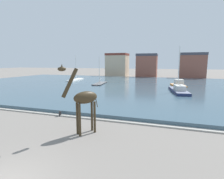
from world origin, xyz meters
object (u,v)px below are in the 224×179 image
at_px(giraffe_statue, 84,99).
at_px(sailboat_navy, 178,91).
at_px(mooring_bollard, 60,114).
at_px(sailboat_white, 77,80).
at_px(sailboat_black, 99,85).
at_px(sailboat_orange, 178,85).

distance_m(giraffe_statue, sailboat_navy, 21.41).
height_order(giraffe_statue, mooring_bollard, giraffe_statue).
distance_m(giraffe_statue, sailboat_white, 37.40).
height_order(giraffe_statue, sailboat_black, sailboat_black).
height_order(sailboat_white, sailboat_black, sailboat_white).
relative_size(giraffe_statue, sailboat_navy, 0.54).
xyz_separation_m(giraffe_statue, mooring_bollard, (-4.26, 3.16, -2.37)).
distance_m(sailboat_white, sailboat_black, 11.84).
bearing_deg(sailboat_black, sailboat_orange, 9.21).
bearing_deg(sailboat_orange, sailboat_white, 170.86).
bearing_deg(sailboat_white, sailboat_orange, -9.14).
bearing_deg(giraffe_statue, sailboat_black, 109.84).
distance_m(sailboat_black, mooring_bollard, 22.72).
xyz_separation_m(giraffe_statue, sailboat_black, (-9.14, 25.35, -2.28)).
bearing_deg(sailboat_orange, giraffe_statue, -105.11).
relative_size(sailboat_navy, mooring_bollard, 18.84).
distance_m(sailboat_orange, sailboat_black, 16.94).
bearing_deg(sailboat_white, giraffe_statue, -59.89).
xyz_separation_m(sailboat_orange, sailboat_black, (-16.72, -2.71, -0.26)).
relative_size(sailboat_white, mooring_bollard, 19.40).
xyz_separation_m(sailboat_white, sailboat_black, (9.59, -6.94, -0.05)).
xyz_separation_m(sailboat_navy, mooring_bollard, (-11.51, -16.88, -0.31)).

